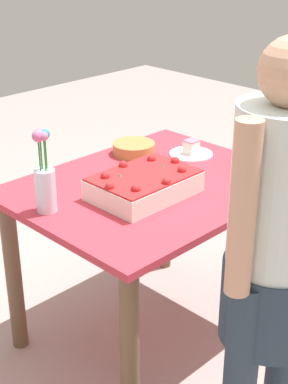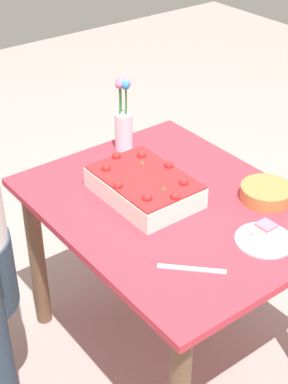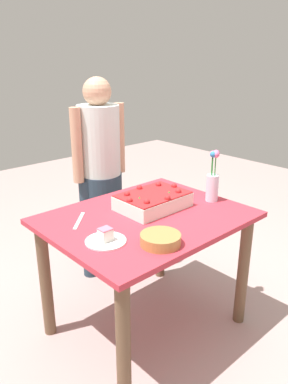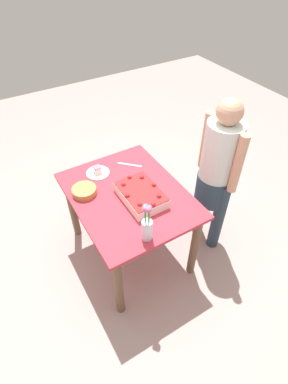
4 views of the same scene
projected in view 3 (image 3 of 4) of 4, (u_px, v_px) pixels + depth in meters
name	position (u px, v px, depth m)	size (l,w,h in m)	color
ground_plane	(146.00, 325.00, 2.39)	(8.00, 8.00, 0.00)	#B09691
dining_table	(147.00, 238.00, 2.17)	(1.11, 0.87, 0.77)	#C13241
sheet_cake	(153.00, 200.00, 2.22)	(0.41, 0.28, 0.11)	white
serving_plate_with_slice	(106.00, 238.00, 1.82)	(0.20, 0.20, 0.07)	white
cake_knife	(79.00, 221.00, 2.05)	(0.22, 0.02, 0.00)	silver
flower_vase	(213.00, 181.00, 2.30)	(0.08, 0.08, 0.32)	white
fruit_bowl	(160.00, 239.00, 1.79)	(0.20, 0.20, 0.05)	#B58144
person_standing	(100.00, 167.00, 2.74)	(0.45, 0.31, 1.49)	#293949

